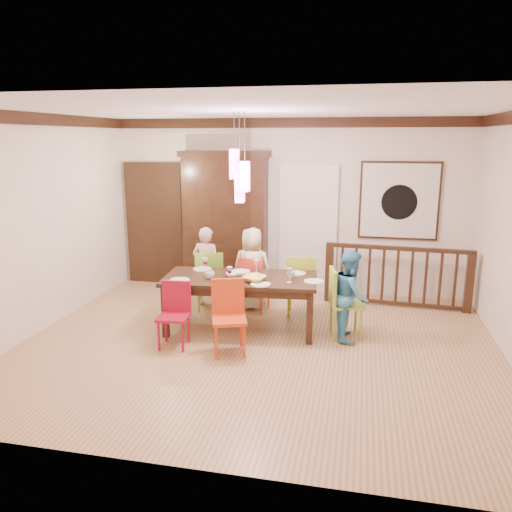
% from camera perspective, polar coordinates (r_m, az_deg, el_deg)
% --- Properties ---
extents(floor, '(6.00, 6.00, 0.00)m').
position_cam_1_polar(floor, '(6.46, 0.17, -10.17)').
color(floor, '#9C724B').
rests_on(floor, ground).
extents(ceiling, '(6.00, 6.00, 0.00)m').
position_cam_1_polar(ceiling, '(5.94, 0.19, 16.45)').
color(ceiling, white).
rests_on(ceiling, wall_back).
extents(wall_back, '(6.00, 0.00, 6.00)m').
position_cam_1_polar(wall_back, '(8.46, 3.67, 5.65)').
color(wall_back, beige).
rests_on(wall_back, floor).
extents(wall_left, '(0.00, 5.00, 5.00)m').
position_cam_1_polar(wall_left, '(7.26, -23.73, 3.26)').
color(wall_left, beige).
rests_on(wall_left, floor).
extents(crown_molding, '(6.00, 5.00, 0.16)m').
position_cam_1_polar(crown_molding, '(5.93, 0.19, 15.68)').
color(crown_molding, black).
rests_on(crown_molding, wall_back).
extents(panel_door, '(1.04, 0.07, 2.24)m').
position_cam_1_polar(panel_door, '(9.14, -11.51, 3.43)').
color(panel_door, black).
rests_on(panel_door, wall_back).
extents(white_doorway, '(0.97, 0.05, 2.22)m').
position_cam_1_polar(white_doorway, '(8.45, 5.94, 2.84)').
color(white_doorway, silver).
rests_on(white_doorway, wall_back).
extents(painting, '(1.25, 0.06, 1.25)m').
position_cam_1_polar(painting, '(8.34, 16.04, 6.08)').
color(painting, black).
rests_on(painting, wall_back).
extents(pendant_cluster, '(0.27, 0.21, 1.14)m').
position_cam_1_polar(pendant_cluster, '(6.50, -1.88, 9.17)').
color(pendant_cluster, '#F4499D').
rests_on(pendant_cluster, ceiling).
extents(dining_table, '(2.13, 1.11, 0.75)m').
position_cam_1_polar(dining_table, '(6.76, -1.79, -3.11)').
color(dining_table, black).
rests_on(dining_table, floor).
extents(chair_far_left, '(0.51, 0.51, 0.93)m').
position_cam_1_polar(chair_far_left, '(7.66, -5.29, -2.23)').
color(chair_far_left, '#85C233').
rests_on(chair_far_left, floor).
extents(chair_far_mid, '(0.45, 0.45, 0.85)m').
position_cam_1_polar(chair_far_mid, '(7.55, -0.10, -2.72)').
color(chair_far_mid, red).
rests_on(chair_far_mid, floor).
extents(chair_far_right, '(0.44, 0.44, 0.93)m').
position_cam_1_polar(chair_far_right, '(7.39, 5.19, -2.80)').
color(chair_far_right, '#91AA21').
rests_on(chair_far_right, floor).
extents(chair_near_left, '(0.40, 0.40, 0.82)m').
position_cam_1_polar(chair_near_left, '(6.33, -9.44, -6.28)').
color(chair_near_left, maroon).
rests_on(chair_near_left, floor).
extents(chair_near_mid, '(0.52, 0.52, 0.90)m').
position_cam_1_polar(chair_near_mid, '(6.06, -3.10, -6.56)').
color(chair_near_mid, red).
rests_on(chair_near_mid, floor).
extents(chair_end_right, '(0.49, 0.49, 0.92)m').
position_cam_1_polar(chair_end_right, '(6.67, 10.32, -4.79)').
color(chair_end_right, '#92B439').
rests_on(chair_end_right, floor).
extents(china_hutch, '(1.50, 0.46, 2.37)m').
position_cam_1_polar(china_hutch, '(8.52, -3.51, 3.93)').
color(china_hutch, black).
rests_on(china_hutch, floor).
extents(balustrade, '(2.23, 0.23, 0.96)m').
position_cam_1_polar(balustrade, '(8.05, 15.81, -2.15)').
color(balustrade, black).
rests_on(balustrade, floor).
extents(person_far_left, '(0.49, 0.34, 1.26)m').
position_cam_1_polar(person_far_left, '(7.78, -5.67, -1.24)').
color(person_far_left, beige).
rests_on(person_far_left, floor).
extents(person_far_mid, '(0.65, 0.45, 1.27)m').
position_cam_1_polar(person_far_mid, '(7.61, -0.46, -1.46)').
color(person_far_mid, beige).
rests_on(person_far_mid, floor).
extents(person_end_right, '(0.52, 0.63, 1.18)m').
position_cam_1_polar(person_end_right, '(6.60, 10.74, -4.42)').
color(person_end_right, '#4395BE').
rests_on(person_end_right, floor).
extents(serving_bowl, '(0.36, 0.36, 0.07)m').
position_cam_1_polar(serving_bowl, '(6.52, -0.20, -2.60)').
color(serving_bowl, yellow).
rests_on(serving_bowl, dining_table).
extents(small_bowl, '(0.22, 0.22, 0.06)m').
position_cam_1_polar(small_bowl, '(6.75, -2.72, -2.15)').
color(small_bowl, white).
rests_on(small_bowl, dining_table).
extents(cup_left, '(0.16, 0.16, 0.10)m').
position_cam_1_polar(cup_left, '(6.67, -5.33, -2.17)').
color(cup_left, silver).
rests_on(cup_left, dining_table).
extents(cup_right, '(0.13, 0.13, 0.09)m').
position_cam_1_polar(cup_right, '(6.68, 4.11, -2.16)').
color(cup_right, silver).
rests_on(cup_right, dining_table).
extents(plate_far_left, '(0.26, 0.26, 0.01)m').
position_cam_1_polar(plate_far_left, '(7.15, -6.16, -1.50)').
color(plate_far_left, white).
rests_on(plate_far_left, dining_table).
extents(plate_far_mid, '(0.26, 0.26, 0.01)m').
position_cam_1_polar(plate_far_mid, '(6.99, -1.75, -1.77)').
color(plate_far_mid, white).
rests_on(plate_far_mid, dining_table).
extents(plate_far_right, '(0.26, 0.26, 0.01)m').
position_cam_1_polar(plate_far_right, '(6.91, 4.65, -1.98)').
color(plate_far_right, white).
rests_on(plate_far_right, dining_table).
extents(plate_near_left, '(0.26, 0.26, 0.01)m').
position_cam_1_polar(plate_near_left, '(6.64, -8.71, -2.74)').
color(plate_near_left, white).
rests_on(plate_near_left, dining_table).
extents(plate_near_mid, '(0.26, 0.26, 0.01)m').
position_cam_1_polar(plate_near_mid, '(6.37, 0.53, -3.26)').
color(plate_near_mid, white).
rests_on(plate_near_mid, dining_table).
extents(plate_end_right, '(0.26, 0.26, 0.01)m').
position_cam_1_polar(plate_end_right, '(6.55, 6.64, -2.89)').
color(plate_end_right, white).
rests_on(plate_end_right, dining_table).
extents(wine_glass_a, '(0.08, 0.08, 0.19)m').
position_cam_1_polar(wine_glass_a, '(7.03, -5.82, -1.01)').
color(wine_glass_a, '#590C19').
rests_on(wine_glass_a, dining_table).
extents(wine_glass_b, '(0.08, 0.08, 0.19)m').
position_cam_1_polar(wine_glass_b, '(6.90, 0.05, -1.20)').
color(wine_glass_b, silver).
rests_on(wine_glass_b, dining_table).
extents(wine_glass_c, '(0.08, 0.08, 0.19)m').
position_cam_1_polar(wine_glass_c, '(6.54, -3.04, -2.04)').
color(wine_glass_c, '#590C19').
rests_on(wine_glass_c, dining_table).
extents(wine_glass_d, '(0.08, 0.08, 0.19)m').
position_cam_1_polar(wine_glass_d, '(6.47, 3.83, -2.23)').
color(wine_glass_d, silver).
rests_on(wine_glass_d, dining_table).
extents(napkin, '(0.18, 0.14, 0.01)m').
position_cam_1_polar(napkin, '(6.44, -2.77, -3.10)').
color(napkin, '#D83359').
rests_on(napkin, dining_table).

